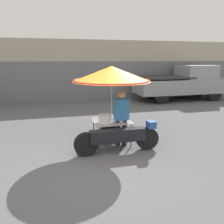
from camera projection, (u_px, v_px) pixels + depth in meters
ground_plane at (106, 161)px, 5.09m from camera, size 36.00×36.00×0.00m
shopfront_building at (73, 70)px, 12.97m from camera, size 28.00×2.06×3.34m
vendor_motorcycle_cart at (112, 83)px, 5.71m from camera, size 2.19×2.06×2.14m
vendor_person at (121, 116)px, 5.81m from camera, size 0.38×0.22×1.51m
pickup_truck at (184, 83)px, 12.48m from camera, size 5.39×1.85×1.96m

